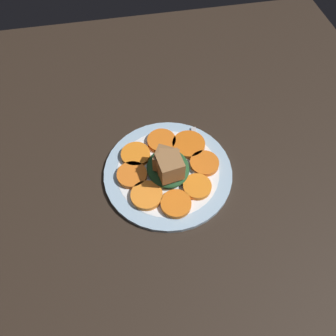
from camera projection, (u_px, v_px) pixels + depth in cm
name	position (u px, v px, depth cm)	size (l,w,h in cm)	color
table_slab	(168.00, 176.00, 71.67)	(120.00, 120.00, 2.00)	black
plate	(168.00, 172.00, 70.40)	(27.49, 27.49, 1.05)	#99B7D1
carrot_slice_0	(162.00, 141.00, 73.67)	(6.45, 6.45, 1.08)	orange
carrot_slice_1	(136.00, 155.00, 71.56)	(6.39, 6.39, 1.08)	orange
carrot_slice_2	(132.00, 176.00, 68.53)	(6.37, 6.37, 1.08)	orange
carrot_slice_3	(147.00, 195.00, 65.98)	(6.49, 6.49, 1.08)	orange
carrot_slice_4	(174.00, 204.00, 64.89)	(6.15, 6.15, 1.08)	orange
carrot_slice_5	(197.00, 187.00, 67.11)	(5.89, 5.89, 1.08)	orange
carrot_slice_6	(204.00, 163.00, 70.29)	(6.25, 6.25, 1.08)	orange
carrot_slice_7	(189.00, 144.00, 73.10)	(7.32, 7.32, 1.08)	#D76215
center_pile	(169.00, 165.00, 67.16)	(10.02, 9.02, 6.87)	#1E4723
fork	(197.00, 160.00, 71.22)	(17.51, 4.33, 0.40)	#B2B2B7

